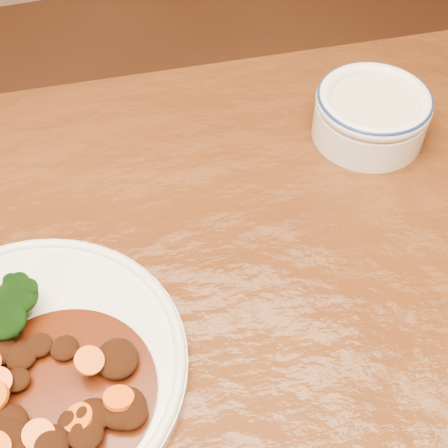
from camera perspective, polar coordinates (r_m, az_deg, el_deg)
name	(u,v)px	position (r m, az deg, el deg)	size (l,w,h in m)	color
dining_table	(143,425)	(0.65, -7.38, -17.80)	(1.56, 1.00, 0.75)	#4D260D
dinner_plate	(26,369)	(0.60, -17.65, -12.48)	(0.29, 0.29, 0.02)	silver
mince_stew	(51,403)	(0.56, -15.55, -15.49)	(0.16, 0.16, 0.03)	#411606
dip_bowl	(371,113)	(0.77, 13.32, 9.86)	(0.14, 0.14, 0.06)	silver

